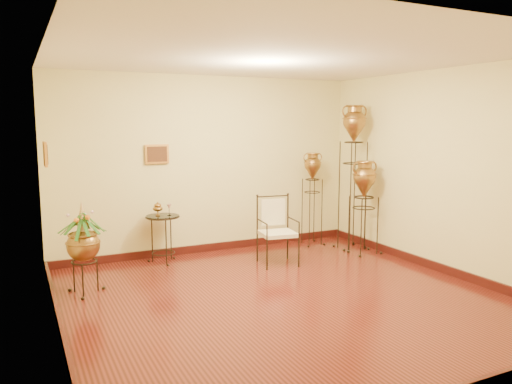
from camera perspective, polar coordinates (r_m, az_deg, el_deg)
name	(u,v)px	position (r m, az deg, el deg)	size (l,w,h in m)	color
ground	(285,299)	(6.06, 3.32, -12.06)	(5.00, 5.00, 0.00)	maroon
room_shell	(285,152)	(5.71, 3.37, 4.53)	(5.02, 5.02, 2.81)	#EFE79A
amphora_tall	(353,176)	(8.26, 11.02, 1.83)	(0.58, 0.58, 2.38)	#2D2416
amphora_mid	(312,198)	(8.52, 6.43, -0.68)	(0.37, 0.37, 1.59)	#2D2416
amphora_short	(364,207)	(8.09, 12.20, -1.65)	(0.47, 0.47, 1.50)	#2D2416
planter_urn	(83,241)	(6.38, -19.16, -5.35)	(0.80, 0.80, 1.17)	#2D2416
armchair	(278,231)	(7.32, 2.50, -4.45)	(0.63, 0.60, 1.00)	#2D2416
side_table	(163,238)	(7.56, -10.59, -5.19)	(0.55, 0.55, 0.90)	#2D2416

